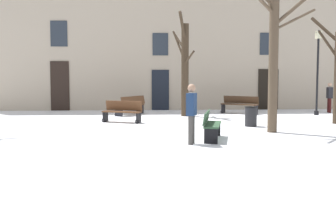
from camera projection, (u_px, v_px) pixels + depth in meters
ground_plane at (171, 133)px, 13.30m from camera, size 34.83×34.83×0.00m
building_facade at (161, 39)px, 21.93m from camera, size 21.77×0.60×7.82m
tree_left_of_center at (274, 46)px, 13.20m from camera, size 2.83×2.12×5.89m
tree_foreground at (185, 67)px, 18.58m from camera, size 0.89×2.07×4.84m
streetlamp at (318, 63)px, 19.04m from camera, size 0.30×0.30×4.14m
litter_bin at (251, 116)px, 14.92m from camera, size 0.47×0.47×0.75m
bench_back_to_back_right at (240, 104)px, 19.83m from camera, size 1.80×1.46×0.89m
bench_facing_shops at (131, 105)px, 19.27m from camera, size 1.46×1.85×0.93m
bench_near_lamp at (211, 125)px, 11.84m from camera, size 0.83×1.71×0.86m
bench_near_center_tree at (122, 111)px, 16.19m from camera, size 1.69×1.05×0.89m
person_near_bench at (330, 96)px, 20.40m from camera, size 0.26×0.40×1.56m
person_by_shop_door at (192, 111)px, 11.01m from camera, size 0.34×0.43×1.70m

